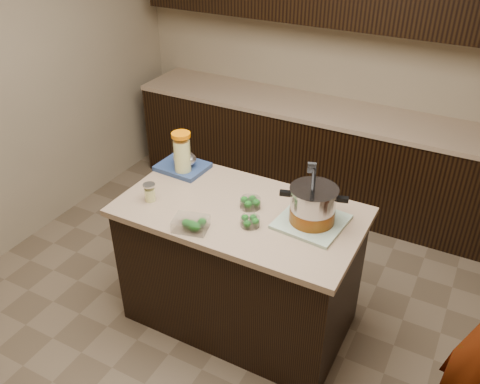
# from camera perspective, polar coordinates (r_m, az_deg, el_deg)

# --- Properties ---
(ground_plane) EXTENTS (4.00, 4.00, 0.00)m
(ground_plane) POSITION_cam_1_polar(r_m,az_deg,el_deg) (3.61, 0.00, -13.83)
(ground_plane) COLOR brown
(ground_plane) RESTS_ON ground
(room_shell) EXTENTS (4.04, 4.04, 2.72)m
(room_shell) POSITION_cam_1_polar(r_m,az_deg,el_deg) (2.66, 0.00, 12.78)
(room_shell) COLOR tan
(room_shell) RESTS_ON ground
(back_cabinets) EXTENTS (3.60, 0.63, 2.33)m
(back_cabinets) POSITION_cam_1_polar(r_m,az_deg,el_deg) (4.44, 10.76, 9.72)
(back_cabinets) COLOR black
(back_cabinets) RESTS_ON ground
(island) EXTENTS (1.46, 0.81, 0.90)m
(island) POSITION_cam_1_polar(r_m,az_deg,el_deg) (3.30, 0.00, -8.37)
(island) COLOR black
(island) RESTS_ON ground
(dish_towel) EXTENTS (0.39, 0.39, 0.02)m
(dish_towel) POSITION_cam_1_polar(r_m,az_deg,el_deg) (2.93, 8.02, -3.32)
(dish_towel) COLOR #5E8C66
(dish_towel) RESTS_ON island
(stock_pot) EXTENTS (0.37, 0.34, 0.39)m
(stock_pot) POSITION_cam_1_polar(r_m,az_deg,el_deg) (2.88, 8.16, -1.70)
(stock_pot) COLOR #B7B7BC
(stock_pot) RESTS_ON dish_towel
(lemonade_pitcher) EXTENTS (0.16, 0.16, 0.30)m
(lemonade_pitcher) POSITION_cam_1_polar(r_m,az_deg,el_deg) (3.33, -6.50, 4.06)
(lemonade_pitcher) COLOR #E8E88E
(lemonade_pitcher) RESTS_ON island
(mason_jar) EXTENTS (0.09, 0.09, 0.12)m
(mason_jar) POSITION_cam_1_polar(r_m,az_deg,el_deg) (3.13, -10.09, -0.08)
(mason_jar) COLOR #E8E88E
(mason_jar) RESTS_ON island
(broccoli_tub_left) EXTENTS (0.14, 0.14, 0.06)m
(broccoli_tub_left) POSITION_cam_1_polar(r_m,az_deg,el_deg) (3.03, 1.16, -1.28)
(broccoli_tub_left) COLOR silver
(broccoli_tub_left) RESTS_ON island
(broccoli_tub_right) EXTENTS (0.14, 0.14, 0.05)m
(broccoli_tub_right) POSITION_cam_1_polar(r_m,az_deg,el_deg) (2.88, 1.15, -3.37)
(broccoli_tub_right) COLOR silver
(broccoli_tub_right) RESTS_ON island
(broccoli_tub_rect) EXTENTS (0.22, 0.18, 0.07)m
(broccoli_tub_rect) POSITION_cam_1_polar(r_m,az_deg,el_deg) (2.86, -5.54, -3.63)
(broccoli_tub_rect) COLOR silver
(broccoli_tub_rect) RESTS_ON island
(blue_tray) EXTENTS (0.33, 0.27, 0.12)m
(blue_tray) POSITION_cam_1_polar(r_m,az_deg,el_deg) (3.44, -6.36, 3.17)
(blue_tray) COLOR navy
(blue_tray) RESTS_ON island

